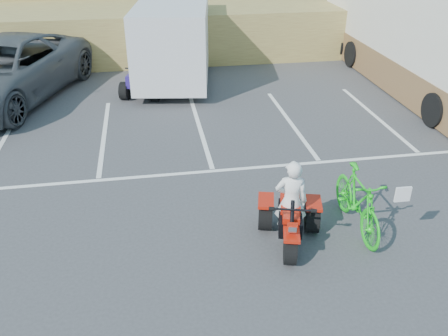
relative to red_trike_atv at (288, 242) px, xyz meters
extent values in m
plane|color=#3D3D40|center=(-1.00, 0.60, 0.00)|extent=(100.00, 100.00, 0.00)
cube|color=white|center=(-6.40, 5.60, 0.00)|extent=(0.12, 5.00, 0.01)
cube|color=white|center=(-3.70, 5.60, 0.00)|extent=(0.12, 5.00, 0.01)
cube|color=white|center=(-1.00, 5.60, 0.00)|extent=(0.12, 5.00, 0.01)
cube|color=white|center=(1.70, 5.60, 0.00)|extent=(0.12, 5.00, 0.01)
cube|color=white|center=(4.40, 5.60, 0.00)|extent=(0.12, 5.00, 0.01)
cube|color=white|center=(-1.00, 3.00, 0.00)|extent=(28.00, 0.12, 0.01)
cube|color=olive|center=(-1.00, 14.60, 1.00)|extent=(40.00, 6.00, 2.00)
imported|color=white|center=(0.04, 0.15, 0.83)|extent=(0.68, 0.54, 1.65)
imported|color=#14BF19|center=(1.41, 0.25, 0.63)|extent=(0.62, 2.09, 1.25)
imported|color=#45494C|center=(-6.94, 8.93, 0.99)|extent=(5.51, 7.83, 1.98)
cube|color=silver|center=(-1.30, 10.36, 1.54)|extent=(3.25, 6.25, 2.48)
cylinder|color=black|center=(-1.30, 10.36, 0.35)|extent=(2.26, 1.02, 0.69)
cube|color=silver|center=(7.08, 8.48, 2.04)|extent=(2.89, 11.07, 3.97)
cube|color=brown|center=(7.08, 8.48, 0.61)|extent=(2.95, 11.07, 1.10)
camera|label=1|loc=(-2.40, -6.89, 5.52)|focal=38.00mm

